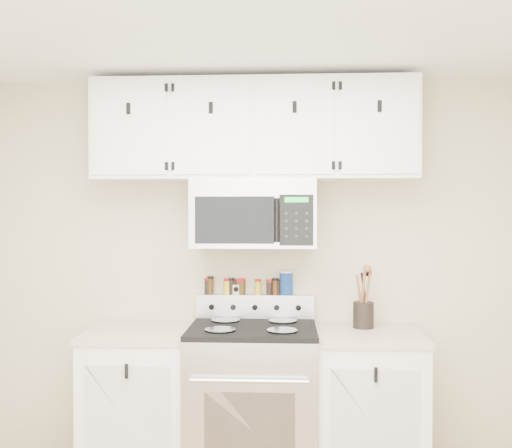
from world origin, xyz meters
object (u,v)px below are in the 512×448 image
(range, at_px, (253,402))
(salt_canister, at_px, (286,283))
(microwave, at_px, (254,213))
(utensil_crock, at_px, (363,313))

(range, height_order, salt_canister, salt_canister)
(microwave, height_order, salt_canister, microwave)
(microwave, height_order, utensil_crock, microwave)
(microwave, distance_m, utensil_crock, 0.92)
(range, distance_m, utensil_crock, 0.87)
(utensil_crock, bearing_deg, range, -169.31)
(utensil_crock, relative_size, salt_canister, 2.40)
(range, distance_m, salt_canister, 0.77)
(range, bearing_deg, microwave, 89.77)
(salt_canister, bearing_deg, microwave, -142.27)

